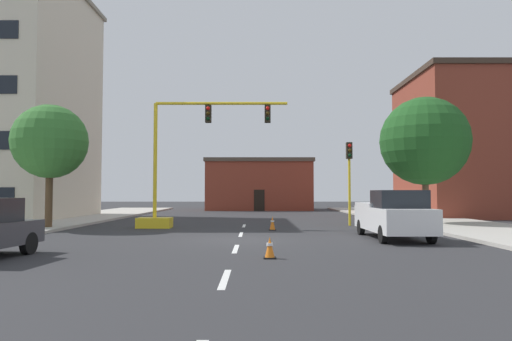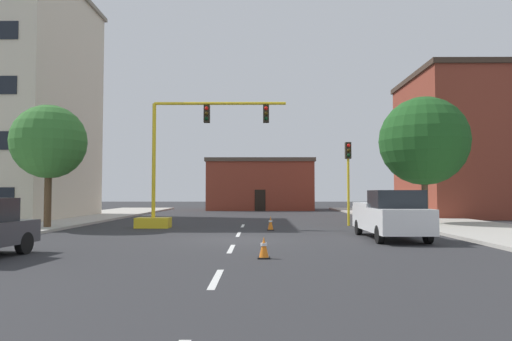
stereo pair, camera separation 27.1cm
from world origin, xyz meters
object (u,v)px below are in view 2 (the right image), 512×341
(pickup_truck_white, at_px, (390,215))
(traffic_cone_roadside_b, at_px, (271,223))
(traffic_signal_gantry, at_px, (172,187))
(traffic_light_pole_right, at_px, (348,164))
(tree_right_mid, at_px, (424,141))
(tree_left_near, at_px, (49,142))
(traffic_cone_roadside_a, at_px, (264,248))

(pickup_truck_white, xyz_separation_m, traffic_cone_roadside_b, (-4.80, 4.44, -0.62))
(traffic_cone_roadside_b, bearing_deg, traffic_signal_gantry, 163.25)
(traffic_signal_gantry, bearing_deg, pickup_truck_white, -30.85)
(traffic_light_pole_right, distance_m, tree_right_mid, 4.67)
(tree_left_near, distance_m, traffic_cone_roadside_b, 12.19)
(tree_left_near, bearing_deg, pickup_truck_white, -16.40)
(traffic_light_pole_right, xyz_separation_m, traffic_cone_roadside_a, (-5.00, -13.47, -3.22))
(traffic_cone_roadside_a, bearing_deg, traffic_signal_gantry, 112.52)
(tree_right_mid, height_order, traffic_cone_roadside_a, tree_right_mid)
(traffic_cone_roadside_a, height_order, traffic_cone_roadside_b, traffic_cone_roadside_b)
(tree_right_mid, distance_m, traffic_cone_roadside_b, 10.70)
(traffic_light_pole_right, distance_m, traffic_cone_roadside_b, 6.47)
(traffic_light_pole_right, relative_size, tree_left_near, 0.75)
(traffic_light_pole_right, bearing_deg, traffic_cone_roadside_a, -110.35)
(traffic_light_pole_right, xyz_separation_m, pickup_truck_white, (0.23, -7.75, -2.55))
(pickup_truck_white, distance_m, traffic_cone_roadside_b, 6.57)
(traffic_signal_gantry, relative_size, traffic_cone_roadside_b, 11.30)
(pickup_truck_white, height_order, traffic_cone_roadside_b, pickup_truck_white)
(traffic_signal_gantry, relative_size, traffic_light_pole_right, 1.68)
(tree_left_near, bearing_deg, traffic_cone_roadside_b, -1.71)
(pickup_truck_white, height_order, traffic_cone_roadside_a, pickup_truck_white)
(tree_right_mid, bearing_deg, pickup_truck_white, -117.92)
(traffic_signal_gantry, xyz_separation_m, traffic_cone_roadside_a, (4.87, -11.76, -1.87))
(tree_right_mid, relative_size, traffic_cone_roadside_b, 10.47)
(traffic_light_pole_right, relative_size, tree_right_mid, 0.64)
(traffic_signal_gantry, bearing_deg, traffic_cone_roadside_a, -67.48)
(traffic_light_pole_right, height_order, traffic_cone_roadside_b, traffic_light_pole_right)
(traffic_light_pole_right, bearing_deg, traffic_signal_gantry, -170.16)
(traffic_signal_gantry, distance_m, traffic_light_pole_right, 10.11)
(tree_right_mid, relative_size, traffic_cone_roadside_a, 11.86)
(traffic_light_pole_right, bearing_deg, tree_left_near, -169.51)
(tree_right_mid, xyz_separation_m, traffic_cone_roadside_a, (-9.46, -13.69, -4.58))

